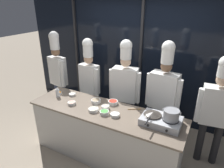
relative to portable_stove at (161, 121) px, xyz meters
The scene contains 22 objects.
ground_plane 1.28m from the portable_stove, behind, with size 24.00×24.00×0.00m, color gray.
window_wall_back 1.76m from the portable_stove, 120.49° to the left, with size 5.79×0.09×2.70m.
demo_counter 1.00m from the portable_stove, behind, with size 2.48×0.72×0.88m.
portable_stove is the anchor object (origin of this frame).
frying_pan 0.15m from the portable_stove, behind, with size 0.25×0.44×0.04m.
stock_pot 0.18m from the portable_stove, ahead, with size 0.24×0.21×0.14m.
squeeze_bottle_clear 1.83m from the portable_stove, behind, with size 0.07×0.07×0.18m.
prep_bowl_chicken 0.88m from the portable_stove, behind, with size 0.13×0.13×0.06m.
prep_bowl_scallions 0.83m from the portable_stove, 169.57° to the right, with size 0.14×0.14×0.06m.
prep_bowl_noodles 1.02m from the portable_stove, behind, with size 0.16×0.16×0.05m.
prep_bowl_mushrooms 1.12m from the portable_stove, behind, with size 0.16×0.16×0.06m.
prep_bowl_chili_flakes 0.87m from the portable_stove, 167.43° to the left, with size 0.16×0.16×0.06m.
prep_bowl_garlic 1.64m from the portable_stove, behind, with size 0.12×0.12×0.04m.
prep_bowl_shrimp 1.44m from the portable_stove, behind, with size 0.13×0.13×0.05m.
prep_bowl_rice 0.66m from the portable_stove, 169.19° to the right, with size 0.14×0.14×0.04m.
prep_bowl_carrots 1.88m from the portable_stove, behind, with size 0.10×0.10×0.04m.
serving_spoon_slotted 0.49m from the portable_stove, 154.37° to the left, with size 0.20×0.13×0.02m.
chef_head 2.50m from the portable_stove, 165.50° to the left, with size 0.49×0.26×1.89m.
chef_sous 1.73m from the portable_stove, 158.84° to the left, with size 0.49×0.25×1.82m.
chef_line 1.06m from the portable_stove, 143.08° to the left, with size 0.57×0.28×1.86m.
chef_pastry 0.71m from the portable_stove, 103.13° to the left, with size 0.59×0.28×1.90m.
chef_apprentice 0.90m from the portable_stove, 43.85° to the left, with size 0.55×0.28×1.78m.
Camera 1 is at (1.37, -2.30, 2.48)m, focal length 32.00 mm.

